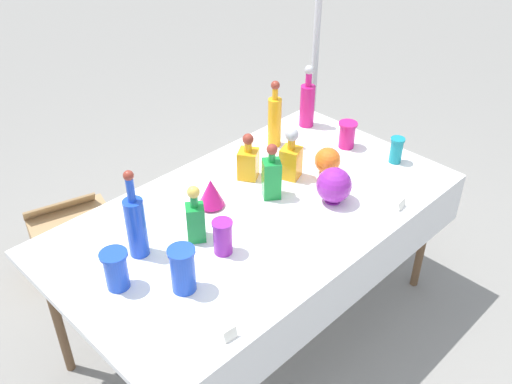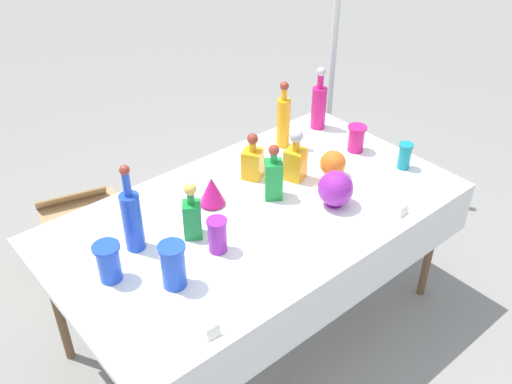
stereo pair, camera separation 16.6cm
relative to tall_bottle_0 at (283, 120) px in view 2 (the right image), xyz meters
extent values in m
plane|color=gray|center=(-0.50, -0.36, -0.92)|extent=(40.00, 40.00, 0.00)
cube|color=white|center=(-0.50, -0.36, -0.17)|extent=(1.93, 1.08, 0.03)
cube|color=white|center=(-0.50, -0.90, -0.29)|extent=(1.93, 0.01, 0.27)
cylinder|color=brown|center=(0.37, -0.80, -0.55)|extent=(0.04, 0.04, 0.73)
cylinder|color=brown|center=(-1.36, 0.08, -0.55)|extent=(0.04, 0.04, 0.73)
cylinder|color=brown|center=(0.37, 0.08, -0.55)|extent=(0.04, 0.04, 0.73)
cylinder|color=orange|center=(0.00, 0.00, -0.02)|extent=(0.07, 0.07, 0.27)
cylinder|color=orange|center=(0.00, 0.00, 0.15)|extent=(0.03, 0.03, 0.06)
sphere|color=maroon|center=(0.00, 0.00, 0.20)|extent=(0.05, 0.05, 0.05)
cylinder|color=#C61972|center=(0.30, 0.03, -0.04)|extent=(0.08, 0.08, 0.25)
cylinder|color=#C61972|center=(0.30, 0.03, 0.13)|extent=(0.04, 0.04, 0.08)
sphere|color=#B2B2B7|center=(0.30, 0.03, 0.18)|extent=(0.05, 0.05, 0.05)
cylinder|color=blue|center=(-1.06, -0.23, -0.02)|extent=(0.08, 0.08, 0.27)
cylinder|color=blue|center=(-1.06, -0.23, 0.16)|extent=(0.03, 0.03, 0.11)
sphere|color=maroon|center=(-1.06, -0.23, 0.23)|extent=(0.04, 0.04, 0.04)
cube|color=#198C38|center=(-0.37, -0.33, -0.06)|extent=(0.12, 0.12, 0.19)
cylinder|color=#198C38|center=(-0.37, -0.33, 0.06)|extent=(0.03, 0.03, 0.05)
sphere|color=maroon|center=(-0.37, -0.33, 0.10)|extent=(0.05, 0.05, 0.05)
cube|color=orange|center=(-0.17, -0.28, -0.08)|extent=(0.12, 0.12, 0.16)
cylinder|color=orange|center=(-0.17, -0.28, 0.03)|extent=(0.04, 0.04, 0.06)
sphere|color=#B2B2B7|center=(-0.17, -0.28, 0.08)|extent=(0.07, 0.07, 0.07)
cube|color=orange|center=(-0.33, -0.13, -0.08)|extent=(0.13, 0.13, 0.15)
cylinder|color=orange|center=(-0.33, -0.13, 0.02)|extent=(0.04, 0.04, 0.05)
sphere|color=maroon|center=(-0.33, -0.13, 0.06)|extent=(0.06, 0.06, 0.06)
cube|color=#198C38|center=(-0.83, -0.32, -0.07)|extent=(0.11, 0.11, 0.17)
cylinder|color=#198C38|center=(-0.83, -0.32, 0.04)|extent=(0.03, 0.03, 0.06)
sphere|color=gold|center=(-0.83, -0.32, 0.09)|extent=(0.05, 0.05, 0.05)
cylinder|color=blue|center=(-1.23, -0.34, -0.07)|extent=(0.09, 0.09, 0.17)
cylinder|color=blue|center=(-1.23, -0.34, 0.00)|extent=(0.11, 0.11, 0.01)
cylinder|color=#C61972|center=(0.26, -0.29, -0.08)|extent=(0.09, 0.09, 0.15)
cylinder|color=#C61972|center=(0.26, -0.29, -0.02)|extent=(0.10, 0.10, 0.01)
cylinder|color=purple|center=(-0.80, -0.47, -0.08)|extent=(0.08, 0.08, 0.16)
cylinder|color=purple|center=(-0.80, -0.47, -0.01)|extent=(0.09, 0.09, 0.01)
cylinder|color=blue|center=(-1.06, -0.53, -0.06)|extent=(0.10, 0.10, 0.20)
cylinder|color=blue|center=(-1.06, -0.53, 0.03)|extent=(0.11, 0.11, 0.01)
cylinder|color=teal|center=(0.32, -0.57, -0.09)|extent=(0.06, 0.06, 0.14)
cylinder|color=teal|center=(0.32, -0.57, -0.02)|extent=(0.07, 0.07, 0.01)
cylinder|color=#C61972|center=(-0.62, -0.19, -0.15)|extent=(0.07, 0.07, 0.01)
cone|color=#C61972|center=(-0.62, -0.19, -0.08)|extent=(0.12, 0.12, 0.13)
cylinder|color=purple|center=(-0.19, -0.57, -0.15)|extent=(0.08, 0.08, 0.01)
sphere|color=purple|center=(-0.19, -0.57, -0.07)|extent=(0.17, 0.17, 0.17)
cylinder|color=orange|center=(-0.02, -0.39, -0.15)|extent=(0.06, 0.06, 0.01)
sphere|color=orange|center=(-0.02, -0.39, -0.08)|extent=(0.13, 0.13, 0.13)
cube|color=white|center=(-0.01, -0.83, -0.14)|extent=(0.06, 0.02, 0.04)
cube|color=white|center=(-1.10, -0.84, -0.13)|extent=(0.06, 0.02, 0.05)
cube|color=tan|center=(-0.93, 0.71, -0.74)|extent=(0.53, 0.45, 0.36)
cube|color=tan|center=(-0.93, 0.81, -0.52)|extent=(0.41, 0.17, 0.09)
cylinder|color=silver|center=(0.79, 0.39, 0.29)|extent=(0.04, 0.04, 2.42)
cylinder|color=#333338|center=(0.79, 0.39, -0.90)|extent=(0.18, 0.18, 0.04)
camera|label=1|loc=(-2.00, -1.87, 1.42)|focal=40.00mm
camera|label=2|loc=(-1.88, -1.98, 1.42)|focal=40.00mm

